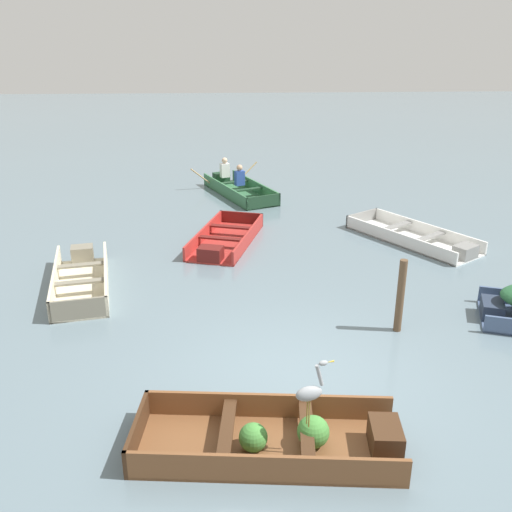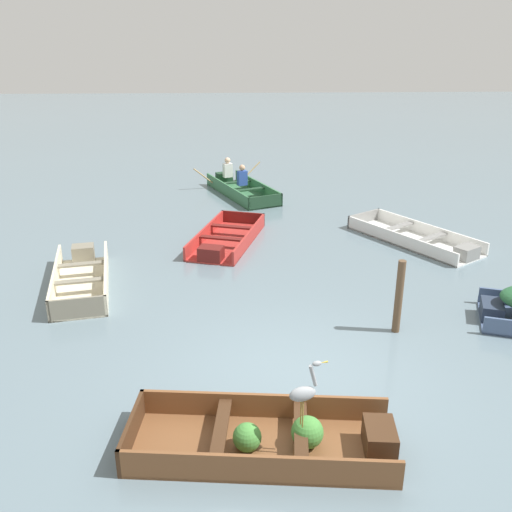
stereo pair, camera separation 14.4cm
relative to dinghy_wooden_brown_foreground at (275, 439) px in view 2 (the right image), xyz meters
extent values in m
plane|color=slate|center=(0.39, 1.44, -0.15)|extent=(80.00, 80.00, 0.00)
cube|color=brown|center=(-0.18, 0.02, -0.13)|extent=(3.27, 1.49, 0.04)
cube|color=brown|center=(-0.12, 0.58, 0.04)|extent=(3.16, 0.36, 0.38)
cube|color=brown|center=(-0.23, -0.55, 0.04)|extent=(3.16, 0.36, 0.38)
cube|color=#3F2716|center=(-1.73, 0.17, 0.04)|extent=(0.16, 1.18, 0.38)
cube|color=#3F2716|center=(1.23, -0.12, 0.06)|extent=(0.41, 0.56, 0.34)
cube|color=#3F2716|center=(0.30, -0.03, 0.13)|extent=(0.26, 1.09, 0.04)
cube|color=#3F2716|center=(-0.65, 0.06, 0.13)|extent=(0.26, 1.09, 0.04)
sphere|color=#428438|center=(0.38, 0.00, 0.09)|extent=(0.39, 0.39, 0.39)
sphere|color=#428438|center=(-0.34, -0.03, 0.06)|extent=(0.35, 0.35, 0.35)
cube|color=#273246|center=(4.01, 3.16, 0.02)|extent=(0.52, 0.65, 0.28)
cube|color=#AD2D28|center=(-0.61, 7.20, -0.13)|extent=(1.90, 3.02, 0.04)
cube|color=#AD2D28|center=(-0.08, 7.04, 0.02)|extent=(0.85, 2.70, 0.34)
cube|color=#AD2D28|center=(-1.13, 7.36, 0.02)|extent=(0.85, 2.70, 0.34)
cube|color=maroon|center=(-0.21, 8.52, 0.02)|extent=(1.11, 0.38, 0.34)
cube|color=maroon|center=(-0.96, 6.03, 0.04)|extent=(0.60, 0.49, 0.30)
cube|color=maroon|center=(-0.73, 6.80, 0.10)|extent=(1.05, 0.45, 0.04)
cube|color=maroon|center=(-0.49, 7.60, 0.10)|extent=(1.05, 0.45, 0.04)
cube|color=white|center=(3.81, 7.07, -0.13)|extent=(2.75, 3.34, 0.04)
cube|color=white|center=(4.26, 7.37, 0.01)|extent=(1.86, 2.74, 0.32)
cube|color=white|center=(3.37, 6.77, 0.01)|extent=(1.86, 2.74, 0.32)
cube|color=gray|center=(2.92, 8.41, 0.01)|extent=(0.96, 0.67, 0.32)
cube|color=gray|center=(4.62, 5.86, 0.03)|extent=(0.62, 0.58, 0.29)
cube|color=gray|center=(4.09, 6.67, 0.09)|extent=(0.94, 0.70, 0.04)
cube|color=gray|center=(3.54, 7.48, 0.09)|extent=(0.94, 0.70, 0.04)
cube|color=beige|center=(-3.45, 4.81, -0.13)|extent=(1.54, 2.98, 0.04)
cube|color=beige|center=(-3.92, 4.72, 0.06)|extent=(0.60, 2.80, 0.41)
cube|color=beige|center=(-2.98, 4.90, 0.06)|extent=(0.60, 2.80, 0.41)
cube|color=gray|center=(-3.18, 3.44, 0.06)|extent=(1.00, 0.24, 0.41)
cube|color=gray|center=(-3.69, 6.03, 0.08)|extent=(0.51, 0.44, 0.37)
cube|color=gray|center=(-3.54, 5.23, 0.16)|extent=(0.92, 0.33, 0.04)
cube|color=gray|center=(-3.37, 4.39, 0.16)|extent=(0.92, 0.33, 0.04)
cube|color=#387047|center=(-0.17, 11.38, -0.13)|extent=(2.25, 3.40, 0.04)
cube|color=#387047|center=(-0.64, 11.18, 0.04)|extent=(1.31, 3.00, 0.38)
cube|color=#387047|center=(0.30, 11.58, 0.04)|extent=(1.31, 3.00, 0.38)
cube|color=#1E3D27|center=(0.46, 9.91, 0.04)|extent=(1.00, 0.46, 0.38)
cube|color=#1E3D27|center=(-0.73, 12.70, 0.06)|extent=(0.58, 0.52, 0.34)
cube|color=#1E3D27|center=(-0.36, 11.82, 0.13)|extent=(0.95, 0.53, 0.04)
cube|color=#1E3D27|center=(0.02, 10.93, 0.13)|extent=(0.95, 0.53, 0.04)
cube|color=#2D4CA5|center=(-0.17, 11.38, 0.37)|extent=(0.33, 0.28, 0.44)
sphere|color=tan|center=(-0.17, 11.38, 0.69)|extent=(0.18, 0.18, 0.18)
cube|color=white|center=(-0.61, 12.42, 0.37)|extent=(0.33, 0.28, 0.44)
sphere|color=beige|center=(-0.61, 12.42, 0.69)|extent=(0.18, 0.18, 0.18)
cylinder|color=tan|center=(-1.38, 12.09, 0.28)|extent=(0.61, 0.29, 0.55)
cylinder|color=tan|center=(0.16, 12.75, 0.28)|extent=(0.61, 0.29, 0.55)
cylinder|color=olive|center=(0.28, -0.09, 0.46)|extent=(0.02, 0.02, 0.35)
cylinder|color=olive|center=(0.30, -0.15, 0.46)|extent=(0.02, 0.02, 0.35)
ellipsoid|color=#93999E|center=(0.29, -0.12, 0.72)|extent=(0.35, 0.22, 0.18)
cylinder|color=#93999E|center=(0.41, -0.09, 0.94)|extent=(0.12, 0.07, 0.28)
ellipsoid|color=#93999E|center=(0.44, -0.08, 1.09)|extent=(0.12, 0.09, 0.06)
cone|color=gold|center=(0.52, -0.06, 1.09)|extent=(0.10, 0.05, 0.02)
cylinder|color=brown|center=(2.23, 2.80, 0.49)|extent=(0.13, 0.13, 1.28)
camera|label=1|loc=(-0.61, -5.50, 4.56)|focal=40.00mm
camera|label=2|loc=(-0.47, -5.50, 4.56)|focal=40.00mm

